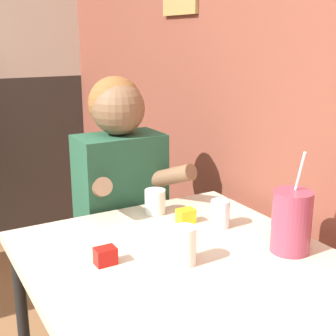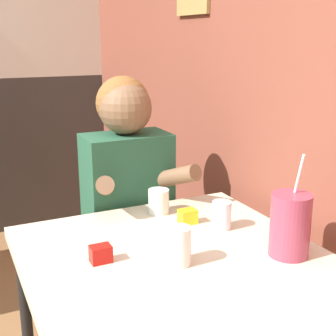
{
  "view_description": "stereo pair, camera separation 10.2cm",
  "coord_description": "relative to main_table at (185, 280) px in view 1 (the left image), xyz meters",
  "views": [
    {
      "loc": [
        0.03,
        -0.74,
        1.37
      ],
      "look_at": [
        0.74,
        0.5,
        0.97
      ],
      "focal_mm": 50.0,
      "sensor_mm": 36.0,
      "label": 1
    },
    {
      "loc": [
        0.12,
        -0.78,
        1.37
      ],
      "look_at": [
        0.74,
        0.5,
        0.97
      ],
      "focal_mm": 50.0,
      "sensor_mm": 36.0,
      "label": 2
    }
  ],
  "objects": [
    {
      "name": "brick_wall_right",
      "position": [
        0.53,
        0.98,
        0.67
      ],
      "size": [
        0.08,
        4.58,
        2.7
      ],
      "color": "brown",
      "rests_on": "ground_plane"
    },
    {
      "name": "main_table",
      "position": [
        0.0,
        0.0,
        0.0
      ],
      "size": [
        0.86,
        0.94,
        0.75
      ],
      "color": "beige",
      "rests_on": "ground_plane"
    },
    {
      "name": "person_seated",
      "position": [
        0.06,
        0.6,
        -0.03
      ],
      "size": [
        0.42,
        0.41,
        1.23
      ],
      "color": "#235138",
      "rests_on": "ground_plane"
    },
    {
      "name": "cocktail_pitcher",
      "position": [
        0.3,
        -0.11,
        0.16
      ],
      "size": [
        0.12,
        0.12,
        0.31
      ],
      "color": "#99384C",
      "rests_on": "main_table"
    },
    {
      "name": "glass_near_pitcher",
      "position": [
        0.23,
        0.15,
        0.12
      ],
      "size": [
        0.07,
        0.07,
        0.09
      ],
      "color": "silver",
      "rests_on": "main_table"
    },
    {
      "name": "glass_center",
      "position": [
        0.1,
        0.37,
        0.11
      ],
      "size": [
        0.08,
        0.08,
        0.09
      ],
      "color": "silver",
      "rests_on": "main_table"
    },
    {
      "name": "glass_far_side",
      "position": [
        -0.02,
        -0.02,
        0.12
      ],
      "size": [
        0.07,
        0.07,
        0.11
      ],
      "color": "silver",
      "rests_on": "main_table"
    },
    {
      "name": "condiment_ketchup",
      "position": [
        -0.21,
        0.09,
        0.09
      ],
      "size": [
        0.06,
        0.04,
        0.05
      ],
      "color": "#B7140F",
      "rests_on": "main_table"
    },
    {
      "name": "condiment_mustard",
      "position": [
        0.15,
        0.23,
        0.09
      ],
      "size": [
        0.06,
        0.04,
        0.05
      ],
      "color": "yellow",
      "rests_on": "main_table"
    }
  ]
}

